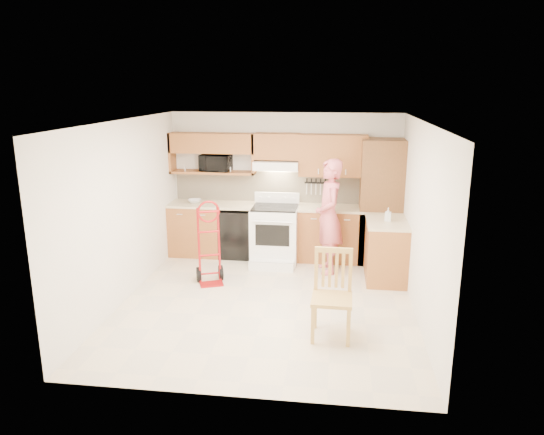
% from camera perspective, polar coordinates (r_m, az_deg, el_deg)
% --- Properties ---
extents(floor, '(4.00, 4.50, 0.02)m').
position_cam_1_polar(floor, '(7.22, -0.52, -9.56)').
color(floor, beige).
rests_on(floor, ground).
extents(ceiling, '(4.00, 4.50, 0.02)m').
position_cam_1_polar(ceiling, '(6.60, -0.57, 10.81)').
color(ceiling, white).
rests_on(ceiling, ground).
extents(wall_back, '(4.00, 0.02, 2.50)m').
position_cam_1_polar(wall_back, '(8.99, 1.46, 3.74)').
color(wall_back, silver).
rests_on(wall_back, ground).
extents(wall_front, '(4.00, 0.02, 2.50)m').
position_cam_1_polar(wall_front, '(4.68, -4.41, -6.72)').
color(wall_front, silver).
rests_on(wall_front, ground).
extents(wall_left, '(0.02, 4.50, 2.50)m').
position_cam_1_polar(wall_left, '(7.35, -16.26, 0.67)').
color(wall_left, silver).
rests_on(wall_left, ground).
extents(wall_right, '(0.02, 4.50, 2.50)m').
position_cam_1_polar(wall_right, '(6.83, 16.40, -0.39)').
color(wall_right, silver).
rests_on(wall_right, ground).
extents(backsplash, '(3.92, 0.03, 0.55)m').
position_cam_1_polar(backsplash, '(8.98, 1.44, 3.40)').
color(backsplash, beige).
rests_on(backsplash, wall_back).
extents(lower_cab_left, '(0.90, 0.60, 0.90)m').
position_cam_1_polar(lower_cab_left, '(9.17, -8.46, -1.34)').
color(lower_cab_left, '#9A5525').
rests_on(lower_cab_left, ground).
extents(dishwasher, '(0.60, 0.60, 0.85)m').
position_cam_1_polar(dishwasher, '(9.01, -3.85, -1.67)').
color(dishwasher, black).
rests_on(dishwasher, ground).
extents(lower_cab_right, '(1.14, 0.60, 0.90)m').
position_cam_1_polar(lower_cab_right, '(8.84, 6.57, -1.89)').
color(lower_cab_right, '#9A5525').
rests_on(lower_cab_right, ground).
extents(countertop_left, '(1.50, 0.63, 0.04)m').
position_cam_1_polar(countertop_left, '(8.98, -6.73, 1.47)').
color(countertop_left, '#C8B890').
rests_on(countertop_left, lower_cab_left).
extents(countertop_right, '(1.14, 0.63, 0.04)m').
position_cam_1_polar(countertop_right, '(8.71, 6.66, 1.07)').
color(countertop_right, '#C8B890').
rests_on(countertop_right, lower_cab_right).
extents(cab_return_right, '(0.60, 1.00, 0.90)m').
position_cam_1_polar(cab_return_right, '(8.11, 12.63, -3.69)').
color(cab_return_right, '#9A5525').
rests_on(cab_return_right, ground).
extents(countertop_return, '(0.63, 1.00, 0.04)m').
position_cam_1_polar(countertop_return, '(7.98, 12.82, -0.48)').
color(countertop_return, '#C8B890').
rests_on(countertop_return, cab_return_right).
extents(pantry_tall, '(0.70, 0.60, 2.10)m').
position_cam_1_polar(pantry_tall, '(8.72, 12.09, 1.72)').
color(pantry_tall, brown).
rests_on(pantry_tall, ground).
extents(upper_cab_left, '(1.50, 0.33, 0.34)m').
position_cam_1_polar(upper_cab_left, '(8.93, -6.72, 8.31)').
color(upper_cab_left, '#9A5525').
rests_on(upper_cab_left, wall_back).
extents(upper_shelf_mw, '(1.50, 0.33, 0.04)m').
position_cam_1_polar(upper_shelf_mw, '(9.00, -6.62, 5.08)').
color(upper_shelf_mw, '#9A5525').
rests_on(upper_shelf_mw, wall_back).
extents(upper_cab_center, '(0.76, 0.33, 0.44)m').
position_cam_1_polar(upper_cab_center, '(8.73, 0.57, 8.00)').
color(upper_cab_center, '#9A5525').
rests_on(upper_cab_center, wall_back).
extents(upper_cab_right, '(1.14, 0.33, 0.70)m').
position_cam_1_polar(upper_cab_right, '(8.69, 6.85, 6.93)').
color(upper_cab_right, '#9A5525').
rests_on(upper_cab_right, wall_back).
extents(range_hood, '(0.76, 0.46, 0.14)m').
position_cam_1_polar(range_hood, '(8.71, 0.52, 5.92)').
color(range_hood, white).
rests_on(range_hood, wall_back).
extents(knife_strip, '(0.40, 0.05, 0.29)m').
position_cam_1_polar(knife_strip, '(8.90, 4.95, 3.51)').
color(knife_strip, black).
rests_on(knife_strip, backsplash).
extents(microwave, '(0.55, 0.39, 0.29)m').
position_cam_1_polar(microwave, '(8.96, -6.34, 6.11)').
color(microwave, black).
rests_on(microwave, upper_shelf_mw).
extents(range, '(0.78, 1.03, 1.15)m').
position_cam_1_polar(range, '(8.58, 0.27, -1.44)').
color(range, white).
rests_on(range, ground).
extents(person, '(0.58, 0.75, 1.84)m').
position_cam_1_polar(person, '(8.13, 6.40, 0.10)').
color(person, '#CA5B64').
rests_on(person, ground).
extents(hand_truck, '(0.58, 0.56, 1.17)m').
position_cam_1_polar(hand_truck, '(7.75, -7.01, -3.26)').
color(hand_truck, maroon).
rests_on(hand_truck, ground).
extents(dining_chair, '(0.49, 0.53, 1.06)m').
position_cam_1_polar(dining_chair, '(6.13, 6.74, -8.72)').
color(dining_chair, tan).
rests_on(dining_chair, ground).
extents(soap_bottle, '(0.11, 0.11, 0.20)m').
position_cam_1_polar(soap_bottle, '(7.93, 12.88, 0.34)').
color(soap_bottle, white).
rests_on(soap_bottle, countertop_return).
extents(bowl, '(0.28, 0.28, 0.06)m').
position_cam_1_polar(bowl, '(9.05, -8.67, 1.83)').
color(bowl, white).
rests_on(bowl, countertop_left).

